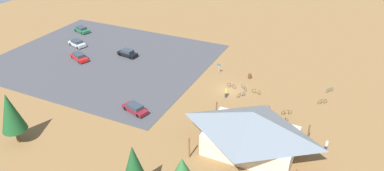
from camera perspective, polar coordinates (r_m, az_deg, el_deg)
ground at (r=61.35m, az=6.06°, el=-0.69°), size 160.00×160.00×0.00m
parking_lot_asphalt at (r=74.37m, az=-14.03°, el=4.23°), size 41.76×34.40×0.05m
bike_pavilion at (r=46.34m, az=9.62°, el=-7.06°), size 13.69×9.73×6.13m
trash_bin at (r=65.31m, az=9.34°, el=1.50°), size 0.60×0.60×0.90m
lot_sign at (r=65.79m, az=4.34°, el=2.99°), size 0.56×0.08×2.20m
pine_west at (r=52.08m, az=-27.39°, el=-3.89°), size 3.24×3.24×7.70m
pine_center at (r=39.09m, az=-9.44°, el=-12.54°), size 2.80×2.80×7.26m
bicycle_yellow_lone_east at (r=60.69m, az=10.39°, el=-1.00°), size 1.66×0.48×0.82m
bicycle_purple_near_porch at (r=61.81m, az=6.41°, el=-0.04°), size 1.82×0.48×0.86m
bicycle_white_back_row at (r=56.36m, az=12.03°, el=-3.79°), size 0.70×1.59×0.81m
bicycle_orange_edge_south at (r=56.30m, az=15.08°, el=-4.25°), size 1.45×0.94×0.83m
bicycle_black_edge_north at (r=54.43m, az=14.46°, el=-5.44°), size 1.53×0.96×0.81m
bicycle_green_yard_left at (r=60.77m, az=20.39°, el=-2.47°), size 1.33×1.09×0.84m
bicycle_silver_lone_west at (r=61.52m, az=8.43°, el=-0.34°), size 1.27×1.31×0.90m
bicycle_teal_yard_center at (r=64.64m, az=21.43°, el=-0.69°), size 1.03×1.38×0.82m
bicycle_blue_near_sign at (r=59.42m, az=7.98°, el=-1.50°), size 1.07×1.43×0.82m
car_green_end_stall at (r=89.87m, az=-17.47°, el=8.67°), size 4.72×3.11×1.39m
car_silver_back_corner at (r=81.85m, az=-18.13°, el=6.55°), size 4.65×2.98×1.42m
car_maroon_front_row at (r=55.43m, az=-9.22°, el=-3.66°), size 4.74×2.92×1.33m
car_red_far_end at (r=74.96m, az=-17.84°, el=4.48°), size 5.08×3.57×1.42m
car_black_inner_stall at (r=74.15m, az=-10.42°, el=5.20°), size 4.46×2.32×1.45m
visitor_by_pavilion at (r=50.43m, az=20.95°, el=-9.03°), size 0.40×0.39×1.71m
visitor_near_lot at (r=58.64m, az=5.53°, el=-1.17°), size 0.36×0.36×1.73m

